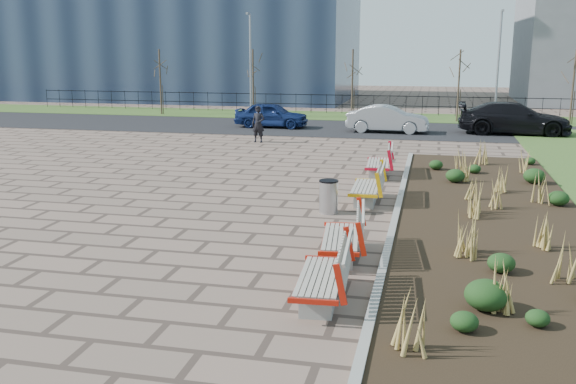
% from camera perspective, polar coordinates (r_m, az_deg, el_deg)
% --- Properties ---
extents(ground, '(120.00, 120.00, 0.00)m').
position_cam_1_polar(ground, '(12.81, -9.62, -6.51)').
color(ground, brown).
rests_on(ground, ground).
extents(planting_bed, '(4.50, 18.00, 0.10)m').
position_cam_1_polar(planting_bed, '(16.74, 17.66, -2.15)').
color(planting_bed, black).
rests_on(planting_bed, ground).
extents(planting_curb, '(0.16, 18.00, 0.15)m').
position_cam_1_polar(planting_curb, '(16.69, 9.67, -1.68)').
color(planting_curb, gray).
rests_on(planting_curb, ground).
extents(grass_verge_far, '(80.00, 5.00, 0.04)m').
position_cam_1_polar(grass_verge_far, '(39.65, 5.94, 6.70)').
color(grass_verge_far, '#33511E').
rests_on(grass_verge_far, ground).
extents(road, '(80.00, 7.00, 0.02)m').
position_cam_1_polar(road, '(33.74, 4.70, 5.65)').
color(road, black).
rests_on(road, ground).
extents(bench_a, '(1.03, 2.15, 1.00)m').
position_cam_1_polar(bench_a, '(10.79, 2.90, -7.26)').
color(bench_a, '#B31A0B').
rests_on(bench_a, ground).
extents(bench_b, '(1.12, 2.19, 1.00)m').
position_cam_1_polar(bench_b, '(13.00, 4.70, -3.77)').
color(bench_b, red).
rests_on(bench_b, ground).
extents(bench_c, '(0.94, 2.12, 1.00)m').
position_cam_1_polar(bench_c, '(17.69, 6.96, 0.65)').
color(bench_c, '#D69A0B').
rests_on(bench_c, ground).
extents(bench_d, '(1.01, 2.15, 1.00)m').
position_cam_1_polar(bench_d, '(21.36, 8.01, 2.72)').
color(bench_d, red).
rests_on(bench_d, ground).
extents(litter_bin, '(0.48, 0.48, 0.84)m').
position_cam_1_polar(litter_bin, '(16.50, 3.63, -0.45)').
color(litter_bin, '#B2B2B7').
rests_on(litter_bin, ground).
extents(pedestrian, '(0.62, 0.44, 1.63)m').
position_cam_1_polar(pedestrian, '(28.76, -2.66, 6.04)').
color(pedestrian, black).
rests_on(pedestrian, ground).
extents(car_blue, '(3.88, 1.63, 1.31)m').
position_cam_1_polar(car_blue, '(34.03, -1.48, 6.87)').
color(car_blue, navy).
rests_on(car_blue, road).
extents(car_silver, '(4.06, 1.53, 1.32)m').
position_cam_1_polar(car_silver, '(32.39, 8.85, 6.44)').
color(car_silver, gray).
rests_on(car_silver, road).
extents(car_black, '(5.34, 2.26, 1.54)m').
position_cam_1_polar(car_black, '(33.20, 19.45, 6.20)').
color(car_black, black).
rests_on(car_black, road).
extents(tree_a, '(1.40, 1.40, 4.00)m').
position_cam_1_polar(tree_a, '(41.25, -11.28, 9.58)').
color(tree_a, '#4C3D2D').
rests_on(tree_a, grass_verge_far).
extents(tree_b, '(1.40, 1.40, 4.00)m').
position_cam_1_polar(tree_b, '(39.20, -3.12, 9.65)').
color(tree_b, '#4C3D2D').
rests_on(tree_b, grass_verge_far).
extents(tree_c, '(1.40, 1.40, 4.00)m').
position_cam_1_polar(tree_c, '(38.00, 5.74, 9.50)').
color(tree_c, '#4C3D2D').
rests_on(tree_c, grass_verge_far).
extents(tree_d, '(1.40, 1.40, 4.00)m').
position_cam_1_polar(tree_d, '(37.73, 14.93, 9.12)').
color(tree_d, '#4C3D2D').
rests_on(tree_d, grass_verge_far).
extents(tree_e, '(1.40, 1.40, 4.00)m').
position_cam_1_polar(tree_e, '(38.41, 24.00, 8.51)').
color(tree_e, '#4C3D2D').
rests_on(tree_e, grass_verge_far).
extents(lamp_west, '(0.24, 0.60, 6.00)m').
position_cam_1_polar(lamp_west, '(38.68, -3.35, 11.08)').
color(lamp_west, gray).
rests_on(lamp_west, grass_verge_far).
extents(lamp_east, '(0.24, 0.60, 6.00)m').
position_cam_1_polar(lamp_east, '(37.31, 18.16, 10.42)').
color(lamp_east, gray).
rests_on(lamp_east, grass_verge_far).
extents(railing_fence, '(44.00, 0.10, 1.20)m').
position_cam_1_polar(railing_fence, '(41.08, 6.22, 7.78)').
color(railing_fence, black).
rests_on(railing_fence, grass_verge_far).
extents(building_glass, '(40.00, 14.00, 15.00)m').
position_cam_1_polar(building_glass, '(57.80, -15.33, 15.66)').
color(building_glass, '#192338').
rests_on(building_glass, ground).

